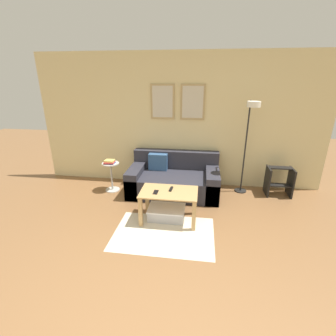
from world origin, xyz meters
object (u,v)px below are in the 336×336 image
object	(u,v)px
floor_lamp	(250,128)
coffee_table	(169,198)
couch	(174,179)
book_stack	(110,162)
storage_bin	(167,213)
cell_phone	(156,192)
side_table	(111,174)
step_stool	(279,181)
remote_control	(171,189)

from	to	relation	value
floor_lamp	coffee_table	bearing A→B (deg)	-141.09
couch	book_stack	distance (m)	1.26
storage_bin	cell_phone	size ratio (longest dim) A/B	4.07
side_table	book_stack	size ratio (longest dim) A/B	2.79
couch	cell_phone	size ratio (longest dim) A/B	11.95
storage_bin	floor_lamp	distance (m)	2.00
couch	step_stool	xyz separation A→B (m)	(1.96, 0.15, 0.03)
remote_control	side_table	bearing A→B (deg)	152.33
book_stack	remote_control	size ratio (longest dim) A/B	1.35
couch	side_table	world-z (taller)	couch
side_table	cell_phone	distance (m)	1.43
book_stack	remote_control	bearing A→B (deg)	-32.47
book_stack	cell_phone	distance (m)	1.42
side_table	remote_control	world-z (taller)	side_table
book_stack	step_stool	size ratio (longest dim) A/B	0.38
coffee_table	remote_control	xyz separation A→B (m)	(0.02, 0.07, 0.12)
storage_bin	floor_lamp	size ratio (longest dim) A/B	0.33
floor_lamp	side_table	world-z (taller)	floor_lamp
floor_lamp	step_stool	bearing A→B (deg)	11.40
storage_bin	step_stool	distance (m)	2.26
book_stack	step_stool	xyz separation A→B (m)	(3.17, 0.26, -0.31)
cell_phone	step_stool	bearing A→B (deg)	30.45
storage_bin	side_table	distance (m)	1.50
book_stack	storage_bin	bearing A→B (deg)	-34.81
storage_bin	step_stool	size ratio (longest dim) A/B	1.07
couch	side_table	size ratio (longest dim) A/B	2.96
side_table	remote_control	size ratio (longest dim) A/B	3.77
couch	book_stack	size ratio (longest dim) A/B	8.26
remote_control	cell_phone	world-z (taller)	remote_control
side_table	book_stack	xyz separation A→B (m)	(-0.01, -0.02, 0.26)
step_stool	couch	bearing A→B (deg)	-175.77
remote_control	couch	bearing A→B (deg)	99.48
step_stool	remote_control	bearing A→B (deg)	-150.44
remote_control	step_stool	world-z (taller)	step_stool
step_stool	side_table	bearing A→B (deg)	-175.53
floor_lamp	book_stack	world-z (taller)	floor_lamp
cell_phone	remote_control	bearing A→B (deg)	31.57
step_stool	coffee_table	bearing A→B (deg)	-149.18
storage_bin	couch	bearing A→B (deg)	89.97
floor_lamp	cell_phone	world-z (taller)	floor_lamp
book_stack	remote_control	world-z (taller)	book_stack
remote_control	floor_lamp	bearing A→B (deg)	42.86
storage_bin	book_stack	world-z (taller)	book_stack
floor_lamp	storage_bin	bearing A→B (deg)	-143.17
side_table	remote_control	distance (m)	1.52
floor_lamp	book_stack	bearing A→B (deg)	-177.07
side_table	book_stack	distance (m)	0.26
side_table	couch	bearing A→B (deg)	4.86
coffee_table	cell_phone	world-z (taller)	cell_phone
side_table	remote_control	xyz separation A→B (m)	(1.27, -0.83, 0.16)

